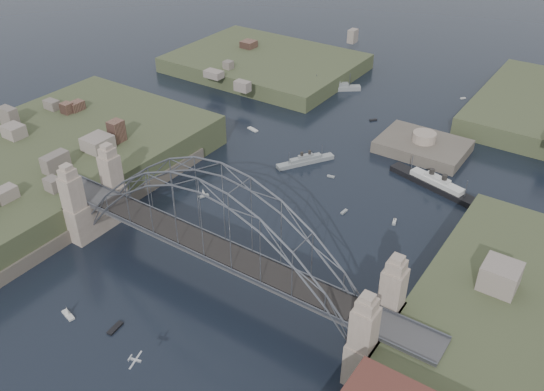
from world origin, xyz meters
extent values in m
plane|color=black|center=(0.00, 0.00, 0.00)|extent=(500.00, 500.00, 0.00)
cube|color=#454447|center=(0.00, 0.00, 8.00)|extent=(84.00, 6.00, 0.70)
cube|color=#51545D|center=(0.00, -3.00, 8.55)|extent=(84.00, 0.25, 0.50)
cube|color=#51545D|center=(0.00, 3.00, 8.55)|extent=(84.00, 0.25, 0.50)
cube|color=black|center=(0.00, 0.00, 8.55)|extent=(55.20, 5.20, 0.35)
cube|color=gray|center=(-31.50, -5.00, 8.85)|extent=(3.40, 3.40, 17.70)
cube|color=gray|center=(-31.50, 5.00, 8.85)|extent=(3.40, 3.40, 17.70)
cube|color=gray|center=(31.50, -5.00, 8.85)|extent=(3.40, 3.40, 17.70)
cube|color=gray|center=(31.50, 5.00, 8.85)|extent=(3.40, 3.40, 17.70)
cube|color=gray|center=(-31.50, 0.00, 4.00)|extent=(4.08, 13.80, 8.00)
cube|color=gray|center=(31.50, 0.00, 4.00)|extent=(4.08, 13.80, 8.00)
cube|color=#3F482B|center=(-58.00, 0.00, 2.00)|extent=(50.00, 90.00, 12.00)
cube|color=#544C42|center=(-35.50, 0.00, 1.00)|extent=(6.00, 70.00, 4.00)
cube|color=#544C42|center=(35.50, 0.00, 1.00)|extent=(6.00, 70.00, 4.00)
cube|color=#3F482B|center=(-55.00, 95.00, 0.50)|extent=(60.00, 45.00, 9.00)
cube|color=#544C42|center=(12.00, 70.00, -0.50)|extent=(22.00, 16.00, 7.00)
cylinder|color=gray|center=(12.00, 70.00, 4.20)|extent=(6.00, 6.00, 2.40)
cube|color=gray|center=(-9.92, 47.59, 0.34)|extent=(9.92, 14.04, 1.36)
cube|color=gray|center=(-9.92, 47.59, 1.36)|extent=(5.80, 7.94, 1.02)
cube|color=gray|center=(-9.92, 47.59, 2.13)|extent=(3.00, 3.84, 0.68)
cylinder|color=black|center=(-10.50, 46.68, 2.72)|extent=(0.74, 0.74, 1.36)
cylinder|color=black|center=(-9.35, 48.50, 2.72)|extent=(0.74, 0.74, 1.36)
cylinder|color=#51545D|center=(-12.38, 43.71, 2.55)|extent=(0.14, 0.14, 3.41)
cylinder|color=#51545D|center=(-7.46, 51.48, 2.55)|extent=(0.14, 0.14, 3.41)
cube|color=gray|center=(-27.01, 92.35, 0.45)|extent=(15.52, 12.92, 1.78)
cube|color=gray|center=(-27.01, 92.35, 1.78)|extent=(8.84, 7.49, 1.34)
cube|color=gray|center=(-27.01, 92.35, 2.78)|extent=(4.33, 3.81, 0.89)
cylinder|color=black|center=(-27.99, 91.58, 3.56)|extent=(0.88, 0.88, 1.78)
cylinder|color=black|center=(-26.02, 93.12, 3.56)|extent=(0.88, 0.88, 1.78)
cylinder|color=#51545D|center=(-31.21, 89.05, 3.34)|extent=(0.18, 0.18, 4.45)
cylinder|color=#51545D|center=(-22.80, 95.65, 3.34)|extent=(0.18, 0.18, 4.45)
cube|color=black|center=(21.51, 54.68, 0.45)|extent=(24.81, 9.56, 1.80)
cube|color=silver|center=(21.51, 54.68, 1.80)|extent=(13.82, 5.91, 1.35)
cube|color=silver|center=(21.51, 54.68, 2.81)|extent=(6.46, 3.37, 0.90)
cylinder|color=black|center=(19.84, 55.13, 3.60)|extent=(1.22, 1.22, 1.80)
cylinder|color=black|center=(23.19, 54.24, 3.60)|extent=(1.22, 1.22, 1.80)
cylinder|color=#51545D|center=(14.33, 56.57, 3.38)|extent=(0.18, 0.18, 4.50)
cylinder|color=#51545D|center=(28.70, 52.79, 3.38)|extent=(0.18, 0.18, 4.50)
cube|color=silver|center=(4.57, -24.42, 5.75)|extent=(1.79, 0.80, 0.31)
cube|color=silver|center=(4.57, -24.42, 5.81)|extent=(1.28, 3.49, 0.07)
cube|color=silver|center=(3.72, -24.68, 5.92)|extent=(0.48, 1.11, 0.39)
cube|color=silver|center=(-21.30, 21.41, 0.15)|extent=(1.84, 2.56, 0.45)
cylinder|color=#51545D|center=(-21.30, 21.41, 1.20)|extent=(0.08, 0.08, 2.20)
cone|color=silver|center=(-21.30, 21.41, 1.20)|extent=(1.46, 1.56, 1.92)
cube|color=silver|center=(8.37, 33.91, 0.15)|extent=(0.84, 2.07, 0.45)
cube|color=silver|center=(-7.39, -18.44, 0.15)|extent=(1.41, 3.24, 0.45)
cube|color=silver|center=(19.13, 36.53, 0.15)|extent=(1.23, 2.24, 0.45)
cube|color=silver|center=(19.13, 36.53, 0.55)|extent=(0.91, 1.39, 0.40)
cylinder|color=black|center=(19.13, 36.53, 1.00)|extent=(0.16, 0.16, 0.70)
cube|color=silver|center=(-31.77, 55.23, 0.15)|extent=(3.60, 1.96, 0.45)
cube|color=silver|center=(-1.36, 45.38, 0.15)|extent=(1.88, 0.92, 0.45)
cube|color=silver|center=(-6.60, 79.64, 0.15)|extent=(1.94, 2.16, 0.45)
cube|color=silver|center=(33.12, 11.08, 0.15)|extent=(0.85, 2.41, 0.45)
cube|color=silver|center=(-16.45, -20.91, 0.15)|extent=(3.21, 1.69, 0.45)
cylinder|color=#51545D|center=(-16.45, -20.91, 1.20)|extent=(0.08, 0.08, 2.20)
cone|color=silver|center=(-16.45, -20.91, 1.20)|extent=(1.44, 1.26, 1.92)
cube|color=silver|center=(9.72, 109.34, 0.15)|extent=(1.49, 1.61, 0.45)
camera|label=1|loc=(53.01, -60.14, 71.87)|focal=37.69mm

